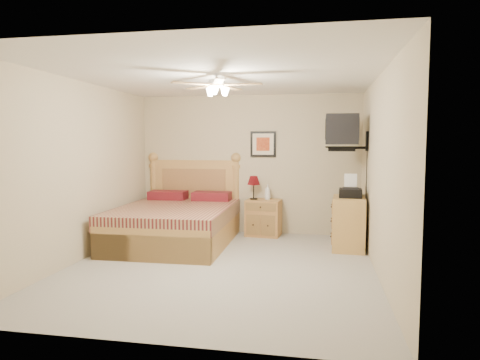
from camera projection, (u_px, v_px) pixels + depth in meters
The scene contains 17 objects.
floor at pixel (221, 266), 5.70m from camera, with size 4.50×4.50×0.00m, color #9C978D.
ceiling at pixel (220, 76), 5.48m from camera, with size 4.00×4.50×0.04m, color white.
wall_back at pixel (249, 164), 7.79m from camera, with size 4.00×0.04×2.50m, color #C1B18E.
wall_front at pixel (156, 193), 3.38m from camera, with size 4.00×0.04×2.50m, color #C1B18E.
wall_left at pixel (81, 171), 5.95m from camera, with size 0.04×4.50×2.50m, color #C1B18E.
wall_right at pixel (380, 175), 5.22m from camera, with size 0.04×4.50×2.50m, color #C1B18E.
bed at pixel (175, 199), 6.91m from camera, with size 1.73×2.27×1.47m, color tan, non-canonical shape.
nightstand at pixel (263, 218), 7.58m from camera, with size 0.59×0.44×0.64m, color #AA6C3A.
table_lamp at pixel (254, 188), 7.58m from camera, with size 0.23×0.23×0.42m, color #590A10, non-canonical shape.
lotion_bottle at pixel (268, 192), 7.56m from camera, with size 0.10×0.10×0.27m, color white.
framed_picture at pixel (263, 144), 7.69m from camera, with size 0.46×0.04×0.46m, color black.
dresser at pixel (349, 223), 6.59m from camera, with size 0.48×0.69×0.81m, color #BA8D45.
fax_machine at pixel (351, 186), 6.50m from camera, with size 0.33×0.36×0.36m, color black, non-canonical shape.
magazine_lower at pixel (348, 194), 6.81m from camera, with size 0.21×0.29×0.03m, color #C2B59A.
magazine_upper at pixel (349, 193), 6.79m from camera, with size 0.19×0.26×0.02m, color tan.
wall_tv at pixel (352, 132), 6.53m from camera, with size 0.56×0.46×0.58m, color black, non-canonical shape.
ceiling_fan at pixel (217, 85), 5.29m from camera, with size 1.14×1.14×0.28m, color silver, non-canonical shape.
Camera 1 is at (1.27, -5.43, 1.65)m, focal length 32.00 mm.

